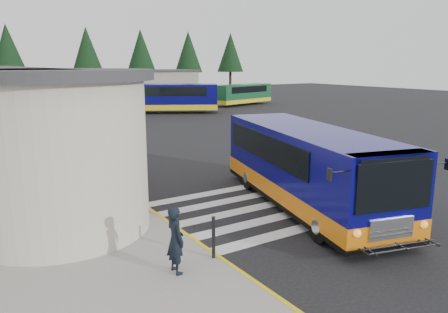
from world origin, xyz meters
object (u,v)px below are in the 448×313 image
transit_bus (307,170)px  pedestrian_a (175,240)px  far_bus_a (169,97)px  pedestrian_b (107,206)px  bollard (213,237)px  far_bus_b (243,93)px

transit_bus → pedestrian_a: transit_bus is taller
transit_bus → far_bus_a: far_bus_a is taller
pedestrian_b → bollard: (1.78, -3.12, -0.29)m
far_bus_a → far_bus_b: (11.36, 2.94, -0.24)m
transit_bus → far_bus_a: (9.04, 30.04, 0.29)m
pedestrian_a → transit_bus: bearing=-70.5°
pedestrian_a → pedestrian_b: bearing=10.0°
pedestrian_a → far_bus_a: size_ratio=0.17×
bollard → far_bus_a: size_ratio=0.11×
transit_bus → bollard: bearing=-142.6°
transit_bus → bollard: (-5.23, -2.14, -0.65)m
bollard → far_bus_b: size_ratio=0.13×
bollard → far_bus_b: far_bus_b is taller
pedestrian_b → bollard: 3.61m
far_bus_a → transit_bus: bearing=-167.3°
pedestrian_b → far_bus_a: bearing=113.3°
pedestrian_a → bollard: 1.22m
transit_bus → pedestrian_b: size_ratio=6.09×
bollard → far_bus_b: (25.63, 35.11, 0.70)m
pedestrian_a → far_bus_b: bearing=-37.6°
pedestrian_b → far_bus_a: 33.20m
transit_bus → far_bus_b: size_ratio=1.19×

